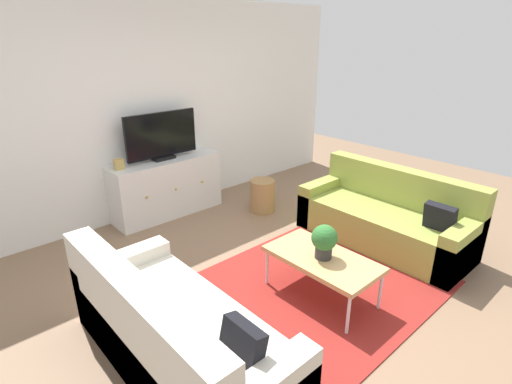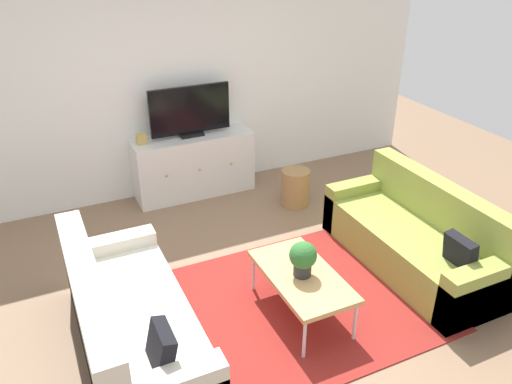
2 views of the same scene
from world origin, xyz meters
TOP-DOWN VIEW (x-y plane):
  - ground_plane at (0.00, 0.00)m, footprint 10.00×10.00m
  - wall_back at (0.00, 2.55)m, footprint 6.40×0.12m
  - area_rug at (0.00, -0.15)m, footprint 2.50×1.90m
  - couch_left_side at (-1.43, -0.10)m, footprint 0.80×1.91m
  - couch_right_side at (1.43, -0.10)m, footprint 0.80×1.91m
  - coffee_table at (0.03, -0.27)m, footprint 0.55×1.01m
  - potted_plant at (0.02, -0.28)m, footprint 0.23×0.23m
  - tv_console at (-0.05, 2.27)m, footprint 1.45×0.47m
  - flat_screen_tv at (-0.05, 2.29)m, footprint 0.97×0.16m
  - mantel_clock at (-0.66, 2.27)m, footprint 0.11×0.07m
  - wicker_basket at (0.95, 1.49)m, footprint 0.34×0.34m

SIDE VIEW (x-z plane):
  - ground_plane at x=0.00m, z-range 0.00..0.00m
  - area_rug at x=0.00m, z-range 0.00..0.01m
  - wicker_basket at x=0.95m, z-range 0.00..0.44m
  - couch_left_side at x=-1.43m, z-range -0.14..0.70m
  - couch_right_side at x=1.43m, z-range -0.14..0.70m
  - tv_console at x=-0.05m, z-range 0.00..0.76m
  - coffee_table at x=0.03m, z-range 0.18..0.60m
  - potted_plant at x=0.02m, z-range 0.44..0.75m
  - mantel_clock at x=-0.66m, z-range 0.76..0.89m
  - flat_screen_tv at x=-0.05m, z-range 0.76..1.36m
  - wall_back at x=0.00m, z-range 0.00..2.70m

